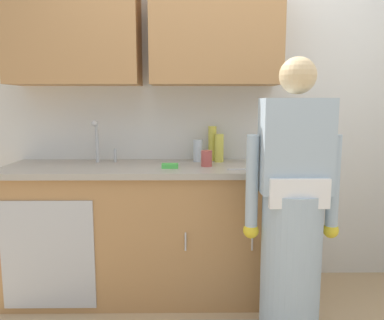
# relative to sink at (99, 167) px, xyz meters

# --- Properties ---
(kitchen_wall_with_uppers) EXTENTS (4.80, 0.44, 2.70)m
(kitchen_wall_with_uppers) POSITION_rel_sink_xyz_m (0.74, 0.29, 0.55)
(kitchen_wall_with_uppers) COLOR silver
(kitchen_wall_with_uppers) RESTS_ON ground
(counter_cabinet) EXTENTS (1.90, 0.62, 0.90)m
(counter_cabinet) POSITION_rel_sink_xyz_m (0.32, -0.01, -0.48)
(counter_cabinet) COLOR #B27F4C
(counter_cabinet) RESTS_ON ground
(countertop) EXTENTS (1.96, 0.66, 0.04)m
(countertop) POSITION_rel_sink_xyz_m (0.33, -0.01, -0.01)
(countertop) COLOR #A8A093
(countertop) RESTS_ON counter_cabinet
(sink) EXTENTS (0.50, 0.36, 0.35)m
(sink) POSITION_rel_sink_xyz_m (0.00, 0.00, 0.00)
(sink) COLOR #B7BABF
(sink) RESTS_ON counter_cabinet
(person_at_sink) EXTENTS (0.55, 0.34, 1.62)m
(person_at_sink) POSITION_rel_sink_xyz_m (1.22, -0.58, -0.23)
(person_at_sink) COLOR white
(person_at_sink) RESTS_ON ground
(bottle_cleaner_spray) EXTENTS (0.06, 0.06, 0.26)m
(bottle_cleaner_spray) POSITION_rel_sink_xyz_m (0.81, 0.22, 0.14)
(bottle_cleaner_spray) COLOR #D8D14C
(bottle_cleaner_spray) RESTS_ON countertop
(bottle_water_tall) EXTENTS (0.07, 0.07, 0.21)m
(bottle_water_tall) POSITION_rel_sink_xyz_m (0.86, 0.15, 0.12)
(bottle_water_tall) COLOR #D8D14C
(bottle_water_tall) RESTS_ON countertop
(bottle_dish_liquid) EXTENTS (0.06, 0.06, 0.16)m
(bottle_dish_liquid) POSITION_rel_sink_xyz_m (1.17, 0.14, 0.09)
(bottle_dish_liquid) COLOR silver
(bottle_dish_liquid) RESTS_ON countertop
(bottle_water_short) EXTENTS (0.07, 0.07, 0.17)m
(bottle_water_short) POSITION_rel_sink_xyz_m (0.70, 0.17, 0.10)
(bottle_water_short) COLOR silver
(bottle_water_short) RESTS_ON countertop
(cup_by_sink) EXTENTS (0.08, 0.08, 0.11)m
(cup_by_sink) POSITION_rel_sink_xyz_m (0.76, -0.05, 0.07)
(cup_by_sink) COLOR #B24C47
(cup_by_sink) RESTS_ON countertop
(knife_on_counter) EXTENTS (0.24, 0.05, 0.01)m
(knife_on_counter) POSITION_rel_sink_xyz_m (1.01, -0.18, 0.02)
(knife_on_counter) COLOR silver
(knife_on_counter) RESTS_ON countertop
(sponge) EXTENTS (0.11, 0.07, 0.03)m
(sponge) POSITION_rel_sink_xyz_m (0.51, -0.12, 0.03)
(sponge) COLOR #4CBF4C
(sponge) RESTS_ON countertop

